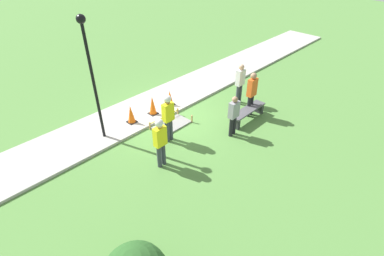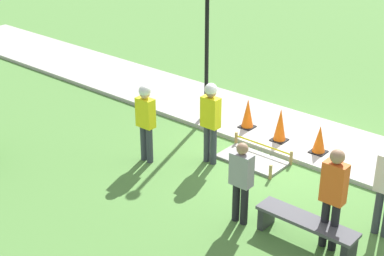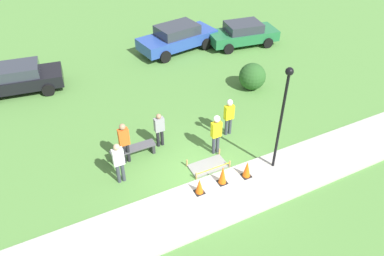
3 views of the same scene
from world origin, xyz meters
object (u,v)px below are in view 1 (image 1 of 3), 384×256
worker_assistant (160,139)px  bystander_in_white_shirt (234,114)px  traffic_cone_near_patch (170,98)px  lamppost_near (90,64)px  bystander_in_gray_shirt (240,82)px  park_bench (248,112)px  worker_supervisor (168,114)px  traffic_cone_sidewalk_edge (131,114)px  traffic_cone_far_patch (153,105)px  bystander_in_orange_shirt (252,92)px

worker_assistant → bystander_in_white_shirt: bearing=168.5°
traffic_cone_near_patch → worker_assistant: worker_assistant is taller
bystander_in_white_shirt → lamppost_near: bearing=-43.4°
bystander_in_gray_shirt → lamppost_near: bearing=-19.3°
bystander_in_gray_shirt → park_bench: bearing=51.2°
park_bench → worker_supervisor: (3.07, -1.22, 0.75)m
traffic_cone_sidewalk_edge → bystander_in_white_shirt: size_ratio=0.46×
traffic_cone_far_patch → worker_supervisor: (0.67, 1.70, 0.60)m
bystander_in_orange_shirt → lamppost_near: lamppost_near is taller
traffic_cone_sidewalk_edge → bystander_in_orange_shirt: 4.75m
traffic_cone_sidewalk_edge → bystander_in_white_shirt: (-2.14, 3.24, 0.43)m
bystander_in_orange_shirt → worker_assistant: bearing=-3.2°
park_bench → lamppost_near: 6.07m
traffic_cone_far_patch → traffic_cone_sidewalk_edge: size_ratio=1.08×
bystander_in_white_shirt → bystander_in_gray_shirt: bearing=-148.7°
traffic_cone_far_patch → bystander_in_gray_shirt: bearing=150.6°
worker_supervisor → worker_assistant: bearing=37.3°
worker_supervisor → bystander_in_orange_shirt: bearing=162.5°
traffic_cone_near_patch → worker_assistant: size_ratio=0.37×
park_bench → worker_assistant: 4.24m
park_bench → bystander_in_white_shirt: 1.37m
traffic_cone_near_patch → bystander_in_white_shirt: bearing=93.2°
traffic_cone_far_patch → lamppost_near: (2.23, -0.08, 2.37)m
worker_assistant → traffic_cone_sidewalk_edge: bearing=-106.5°
bystander_in_orange_shirt → lamppost_near: (4.98, -2.87, 1.79)m
traffic_cone_sidewalk_edge → bystander_in_orange_shirt: size_ratio=0.39×
traffic_cone_far_patch → bystander_in_white_shirt: 3.36m
traffic_cone_sidewalk_edge → worker_supervisor: bearing=99.6°
traffic_cone_near_patch → bystander_in_orange_shirt: bystander_in_orange_shirt is taller
park_bench → worker_supervisor: size_ratio=0.99×
bystander_in_gray_shirt → lamppost_near: size_ratio=0.42×
traffic_cone_near_patch → park_bench: traffic_cone_near_patch is taller
traffic_cone_sidewalk_edge → bystander_in_orange_shirt: bystander_in_orange_shirt is taller
worker_supervisor → traffic_cone_near_patch: bearing=-133.3°
traffic_cone_far_patch → traffic_cone_sidewalk_edge: bearing=-6.5°
traffic_cone_sidewalk_edge → bystander_in_gray_shirt: 4.71m
traffic_cone_sidewalk_edge → worker_supervisor: size_ratio=0.40×
bystander_in_gray_shirt → lamppost_near: (5.50, -1.93, 1.84)m
traffic_cone_far_patch → bystander_in_orange_shirt: (-2.74, 2.78, 0.57)m
bystander_in_white_shirt → lamppost_near: size_ratio=0.37×
worker_assistant → bystander_in_gray_shirt: 5.08m
traffic_cone_sidewalk_edge → lamppost_near: size_ratio=0.17×
worker_supervisor → bystander_in_orange_shirt: 3.58m
traffic_cone_near_patch → lamppost_near: size_ratio=0.15×
bystander_in_gray_shirt → bystander_in_white_shirt: bystander_in_gray_shirt is taller
traffic_cone_near_patch → park_bench: 3.30m
bystander_in_gray_shirt → traffic_cone_near_patch: bearing=-39.7°
traffic_cone_sidewalk_edge → worker_assistant: (0.78, 2.64, 0.59)m
traffic_cone_sidewalk_edge → bystander_in_white_shirt: bearing=123.4°
worker_supervisor → lamppost_near: lamppost_near is taller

